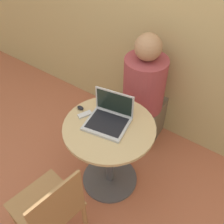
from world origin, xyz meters
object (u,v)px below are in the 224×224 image
(laptop, at_px, (109,118))
(chair_empty, at_px, (51,211))
(cell_phone, at_px, (85,114))
(person_seated, at_px, (145,98))

(laptop, bearing_deg, chair_empty, -87.66)
(laptop, bearing_deg, cell_phone, -164.73)
(chair_empty, bearing_deg, person_seated, 92.83)
(laptop, height_order, chair_empty, laptop)
(laptop, bearing_deg, person_seated, 93.36)
(chair_empty, bearing_deg, laptop, 92.34)
(chair_empty, height_order, person_seated, person_seated)
(laptop, height_order, person_seated, person_seated)
(person_seated, bearing_deg, chair_empty, -87.17)
(person_seated, bearing_deg, laptop, -86.64)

